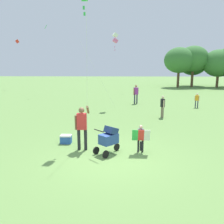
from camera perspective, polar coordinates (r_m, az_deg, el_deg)
name	(u,v)px	position (r m, az deg, el deg)	size (l,w,h in m)	color
ground_plane	(112,157)	(8.36, -0.02, -11.03)	(120.00, 120.00, 0.00)	#668E47
treeline_distant	(211,62)	(37.54, 23.03, 11.25)	(12.58, 7.02, 5.95)	brown
child_with_butterfly_kite	(141,136)	(8.68, 7.05, -5.90)	(0.65, 0.34, 1.03)	#232328
person_adult_flyer	(82,125)	(8.84, -7.38, -3.05)	(0.54, 0.51, 1.73)	#232328
stroller	(109,137)	(8.52, -0.73, -6.24)	(0.97, 0.98, 1.03)	black
kite_orange_delta	(115,38)	(17.81, 0.77, 17.61)	(2.71, 1.28, 5.52)	white
person_red_shirt	(197,99)	(18.84, 20.06, 2.97)	(0.32, 0.25, 1.11)	#33384C
person_sitting_far	(136,93)	(19.59, 5.86, 4.73)	(0.44, 0.36, 1.58)	#33384C
person_couple_left	(163,105)	(14.63, 12.27, 1.73)	(0.24, 0.43, 1.35)	#7F705B
cooler_box	(66,139)	(9.92, -11.19, -6.52)	(0.45, 0.33, 0.35)	#2D5BB7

